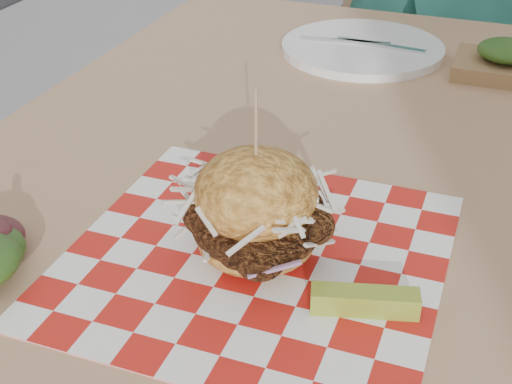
{
  "coord_description": "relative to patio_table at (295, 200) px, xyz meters",
  "views": [
    {
      "loc": [
        0.13,
        -0.99,
        1.17
      ],
      "look_at": [
        -0.07,
        -0.46,
        0.82
      ],
      "focal_mm": 50.0,
      "sensor_mm": 36.0,
      "label": 1
    }
  ],
  "objects": [
    {
      "name": "patio_chair",
      "position": [
        -0.0,
        1.01,
        -0.12
      ],
      "size": [
        0.43,
        0.44,
        0.95
      ],
      "rotation": [
        0.0,
        0.0,
        0.03
      ],
      "color": "tan",
      "rests_on": "ground"
    },
    {
      "name": "kraft_tray",
      "position": [
        0.23,
        0.34,
        0.1
      ],
      "size": [
        0.15,
        0.12,
        0.06
      ],
      "color": "olive",
      "rests_on": "patio_table"
    },
    {
      "name": "sandwich",
      "position": [
        0.03,
        -0.24,
        0.13
      ],
      "size": [
        0.16,
        0.16,
        0.18
      ],
      "color": "gold",
      "rests_on": "paper_liner"
    },
    {
      "name": "pickle_spear",
      "position": [
        0.15,
        -0.28,
        0.09
      ],
      "size": [
        0.1,
        0.05,
        0.02
      ],
      "primitive_type": "cube",
      "rotation": [
        0.0,
        0.0,
        0.26
      ],
      "color": "#A8AE32",
      "rests_on": "paper_liner"
    },
    {
      "name": "place_setting",
      "position": [
        0.0,
        0.36,
        0.09
      ],
      "size": [
        0.27,
        0.27,
        0.02
      ],
      "color": "white",
      "rests_on": "patio_table"
    },
    {
      "name": "patio_table",
      "position": [
        0.0,
        0.0,
        0.0
      ],
      "size": [
        0.8,
        1.2,
        0.75
      ],
      "color": "tan",
      "rests_on": "ground"
    },
    {
      "name": "paper_liner",
      "position": [
        0.03,
        -0.24,
        0.08
      ],
      "size": [
        0.36,
        0.36,
        0.0
      ],
      "primitive_type": "cube",
      "color": "red",
      "rests_on": "patio_table"
    }
  ]
}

